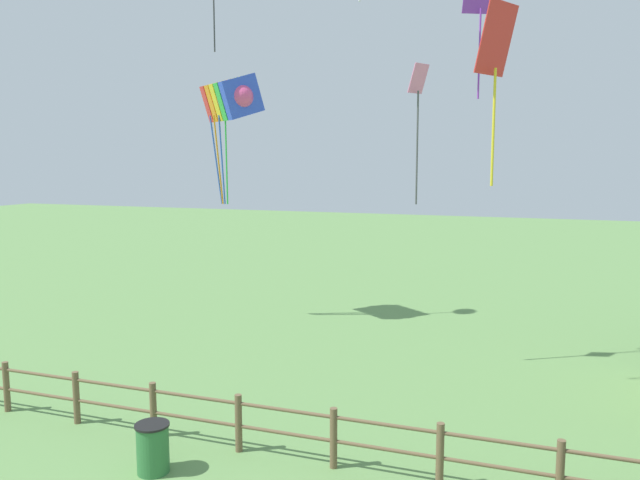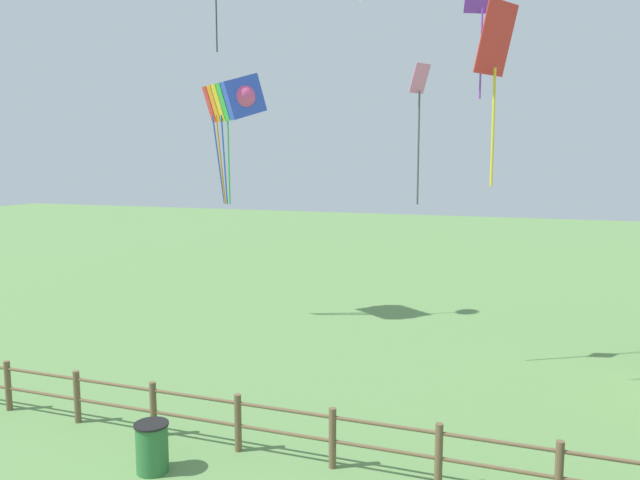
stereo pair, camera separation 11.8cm
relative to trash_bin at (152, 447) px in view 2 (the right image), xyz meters
name	(u,v)px [view 2 (the right image)]	position (x,y,z in m)	size (l,w,h in m)	color
wooden_fence	(284,426)	(2.09, 1.28, 0.19)	(17.83, 0.14, 1.16)	brown
trash_bin	(152,447)	(0.00, 0.00, 0.00)	(0.63, 0.63, 0.93)	#2D6B38
kite_rainbow_parafoil	(234,99)	(-3.70, 10.40, 7.33)	(2.75, 2.61, 4.44)	#E54C8C
kite_purple_streamer	(483,1)	(4.77, 8.52, 9.44)	(0.99, 0.73, 3.52)	purple
kite_red_diamond	(496,55)	(5.63, 2.78, 7.11)	(0.71, 0.96, 3.26)	red
kite_pink_diamond	(419,111)	(3.35, 7.36, 6.52)	(0.51, 0.62, 3.66)	pink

